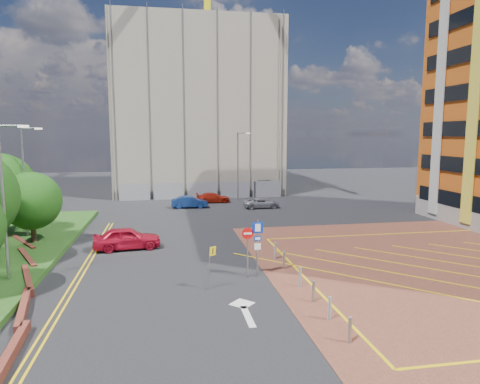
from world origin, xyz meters
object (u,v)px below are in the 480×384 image
object	(u,v)px
car_blue_back	(190,202)
lamp_left_far	(25,177)
car_red_left	(127,238)
lamp_left_near	(4,196)
car_silver_back	(262,203)
tree_c	(32,201)
lamp_back	(239,163)
warning_sign	(210,262)
tree_d	(0,187)
sign_cluster	(254,242)
car_red_back	(213,198)

from	to	relation	value
car_blue_back	lamp_left_far	bearing A→B (deg)	135.05
car_red_left	lamp_left_far	bearing A→B (deg)	54.80
lamp_left_near	car_silver_back	xyz separation A→B (m)	(18.01, 20.33, -4.13)
tree_c	car_blue_back	size ratio (longest dim) A/B	1.28
tree_c	car_red_left	distance (m)	7.19
lamp_back	car_silver_back	xyz separation A→B (m)	(1.51, -5.67, -3.83)
warning_sign	lamp_left_far	bearing A→B (deg)	134.03
tree_d	lamp_left_near	size ratio (longest dim) A/B	0.76
tree_d	warning_sign	xyz separation A→B (m)	(14.24, -13.58, -2.44)
tree_d	sign_cluster	bearing A→B (deg)	-35.58
lamp_back	car_red_left	world-z (taller)	lamp_back
tree_d	lamp_left_far	xyz separation A→B (m)	(2.08, -1.00, 0.79)
lamp_left_near	car_red_back	bearing A→B (deg)	61.74
lamp_left_far	lamp_left_near	bearing A→B (deg)	-78.69
tree_d	lamp_left_far	bearing A→B (deg)	-25.68
lamp_left_near	lamp_back	size ratio (longest dim) A/B	1.00
car_red_back	car_silver_back	size ratio (longest dim) A/B	1.02
lamp_left_far	warning_sign	distance (m)	17.79
lamp_left_far	car_red_back	bearing A→B (deg)	44.02
tree_c	lamp_left_far	size ratio (longest dim) A/B	0.61
lamp_left_far	lamp_back	size ratio (longest dim) A/B	1.00
lamp_left_far	warning_sign	bearing A→B (deg)	-45.97
lamp_left_far	car_red_left	world-z (taller)	lamp_left_far
car_blue_back	car_silver_back	distance (m)	7.62
sign_cluster	car_red_left	bearing A→B (deg)	136.05
tree_d	lamp_left_near	xyz separation A→B (m)	(4.08, -11.00, 0.79)
warning_sign	car_red_back	world-z (taller)	warning_sign
lamp_left_near	car_red_back	xyz separation A→B (m)	(13.35, 24.83, -4.10)
tree_c	lamp_left_far	world-z (taller)	lamp_left_far
lamp_left_far	lamp_back	world-z (taller)	lamp_left_far
car_red_left	car_red_back	bearing A→B (deg)	-29.99
lamp_back	sign_cluster	bearing A→B (deg)	-97.97
car_red_left	car_blue_back	distance (m)	16.50
car_red_left	car_silver_back	distance (m)	19.06
car_red_back	tree_d	bearing A→B (deg)	127.96
lamp_back	car_blue_back	world-z (taller)	lamp_back
tree_c	car_red_back	xyz separation A→B (m)	(14.43, 16.83, -2.63)
lamp_left_near	tree_d	bearing A→B (deg)	110.35
lamp_back	warning_sign	world-z (taller)	lamp_back
tree_c	tree_d	size ratio (longest dim) A/B	0.81
tree_c	lamp_left_near	world-z (taller)	lamp_left_near
sign_cluster	car_red_back	size ratio (longest dim) A/B	0.83
tree_d	sign_cluster	size ratio (longest dim) A/B	1.90
lamp_left_near	car_silver_back	distance (m)	27.47
lamp_left_near	car_silver_back	bearing A→B (deg)	48.47
car_red_left	car_blue_back	size ratio (longest dim) A/B	1.17
lamp_left_near	lamp_left_far	bearing A→B (deg)	101.31
tree_d	car_blue_back	bearing A→B (deg)	36.31
lamp_back	car_red_back	distance (m)	5.07
lamp_left_far	warning_sign	size ratio (longest dim) A/B	3.56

